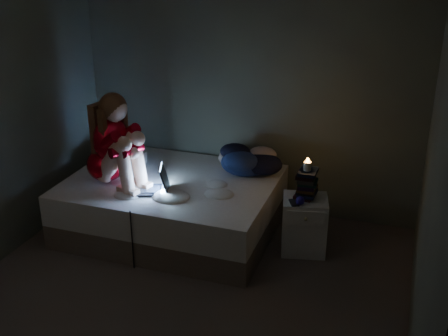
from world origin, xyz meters
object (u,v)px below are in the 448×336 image
at_px(candle, 307,167).
at_px(phone, 292,201).
at_px(nightstand, 304,225).
at_px(bed, 172,205).
at_px(laptop, 147,179).
at_px(woman, 105,138).

relative_size(candle, phone, 0.57).
bearing_deg(nightstand, bed, 168.63).
xyz_separation_m(candle, phone, (-0.10, -0.12, -0.30)).
xyz_separation_m(laptop, nightstand, (1.43, 0.35, -0.41)).
height_order(nightstand, phone, phone).
relative_size(laptop, nightstand, 0.70).
xyz_separation_m(nightstand, phone, (-0.11, -0.11, 0.28)).
height_order(bed, laptop, laptop).
xyz_separation_m(woman, laptop, (0.46, -0.07, -0.33)).
height_order(nightstand, candle, candle).
relative_size(laptop, phone, 2.70).
distance_m(bed, laptop, 0.52).
distance_m(bed, candle, 1.44).
bearing_deg(phone, candle, 38.34).
distance_m(laptop, phone, 1.35).
xyz_separation_m(woman, phone, (1.78, 0.18, -0.47)).
relative_size(woman, phone, 6.59).
height_order(woman, candle, woman).
bearing_deg(laptop, woman, 150.87).
distance_m(laptop, nightstand, 1.53).
distance_m(woman, phone, 1.85).
bearing_deg(phone, bed, 164.66).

